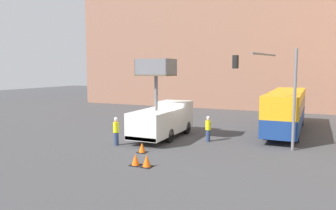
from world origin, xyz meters
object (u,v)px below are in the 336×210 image
traffic_light_pole (272,81)px  road_worker_near_truck (116,131)px  utility_truck (163,118)px  city_bus (286,108)px  traffic_cone_near_truck (147,161)px  traffic_cone_mid_road (142,148)px  road_worker_directing (208,129)px  traffic_cone_far_side (135,160)px

traffic_light_pole → road_worker_near_truck: (-9.36, -3.68, -3.33)m
utility_truck → city_bus: bearing=38.5°
traffic_light_pole → traffic_cone_near_truck: bearing=-126.1°
traffic_cone_near_truck → traffic_cone_mid_road: 2.97m
utility_truck → road_worker_directing: size_ratio=3.72×
traffic_cone_near_truck → traffic_cone_far_side: (-0.67, 0.01, -0.01)m
traffic_cone_far_side → utility_truck: bearing=103.4°
road_worker_directing → traffic_cone_mid_road: road_worker_directing is taller
utility_truck → traffic_light_pole: traffic_light_pole is taller
utility_truck → traffic_cone_mid_road: (0.65, -4.35, -1.18)m
road_worker_near_truck → road_worker_directing: bearing=-157.0°
road_worker_near_truck → traffic_light_pole: bearing=-170.5°
road_worker_near_truck → traffic_cone_far_side: (3.47, -3.47, -0.66)m
traffic_light_pole → traffic_cone_far_side: bearing=-129.5°
utility_truck → road_worker_directing: bearing=4.7°
traffic_light_pole → road_worker_directing: traffic_light_pole is taller
traffic_cone_near_truck → traffic_cone_mid_road: traffic_cone_near_truck is taller
traffic_cone_mid_road → traffic_cone_far_side: traffic_cone_mid_road is taller
city_bus → traffic_cone_far_side: city_bus is taller
road_worker_near_truck → traffic_cone_mid_road: (2.50, -1.00, -0.66)m
city_bus → traffic_cone_near_truck: (-5.68, -13.15, -1.63)m
utility_truck → traffic_cone_far_side: 7.11m
road_worker_near_truck → traffic_cone_far_side: size_ratio=3.04×
road_worker_directing → city_bus: bearing=171.8°
city_bus → road_worker_directing: 7.69m
utility_truck → traffic_cone_far_side: (1.62, -6.82, -1.18)m
utility_truck → traffic_cone_mid_road: size_ratio=10.70×
traffic_cone_near_truck → traffic_cone_far_side: 0.67m
utility_truck → traffic_light_pole: bearing=2.5°
traffic_light_pole → traffic_cone_mid_road: (-6.86, -4.68, -3.99)m
traffic_cone_near_truck → traffic_cone_mid_road: (-1.64, 2.47, -0.01)m
traffic_light_pole → traffic_cone_mid_road: traffic_light_pole is taller
city_bus → traffic_light_pole: (-0.46, -6.00, 2.35)m
utility_truck → traffic_light_pole: (7.51, 0.33, 2.81)m
city_bus → traffic_cone_mid_road: (-7.32, -10.68, -1.64)m
traffic_cone_near_truck → traffic_cone_far_side: size_ratio=1.05×
city_bus → road_worker_directing: city_bus is taller
traffic_cone_far_side → road_worker_near_truck: bearing=135.0°
traffic_cone_far_side → traffic_cone_mid_road: bearing=111.5°
traffic_light_pole → traffic_cone_near_truck: traffic_light_pole is taller
traffic_cone_near_truck → traffic_cone_far_side: bearing=179.5°
city_bus → traffic_light_pole: bearing=179.1°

